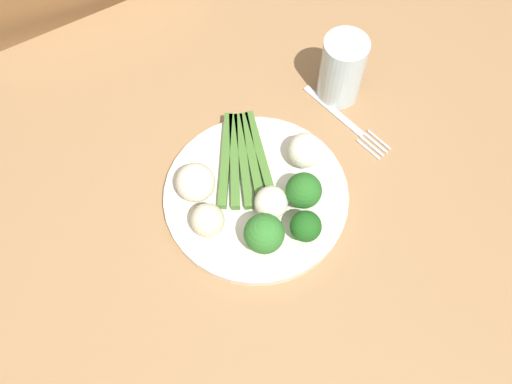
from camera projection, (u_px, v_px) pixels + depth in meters
ground_plane at (247, 325)px, 1.44m from camera, size 6.00×6.00×0.02m
dining_table at (242, 225)px, 0.87m from camera, size 1.47×0.85×0.72m
chair at (103, 47)px, 1.20m from camera, size 0.44×0.44×0.87m
plate at (256, 196)px, 0.78m from camera, size 0.26×0.26×0.01m
asparagus_bundle at (243, 159)px, 0.79m from camera, size 0.12×0.16×0.01m
broccoli_left at (264, 234)px, 0.71m from camera, size 0.05×0.05×0.06m
broccoli_outer_edge at (306, 227)px, 0.72m from camera, size 0.04×0.04×0.05m
broccoli_back_right at (304, 191)px, 0.74m from camera, size 0.05×0.05×0.06m
cauliflower_edge at (207, 220)px, 0.73m from camera, size 0.05×0.05×0.05m
cauliflower_right at (195, 182)px, 0.75m from camera, size 0.05×0.05×0.05m
cauliflower_front at (306, 151)px, 0.77m from camera, size 0.05×0.05×0.05m
cauliflower_near_center at (271, 202)px, 0.74m from camera, size 0.04×0.04×0.04m
fork at (345, 121)px, 0.84m from camera, size 0.05×0.17×0.00m
water_glass at (342, 69)px, 0.82m from camera, size 0.07×0.07×0.11m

